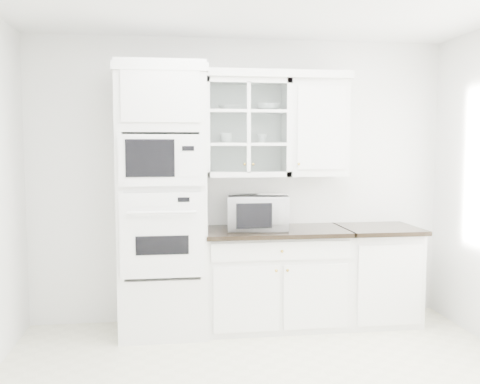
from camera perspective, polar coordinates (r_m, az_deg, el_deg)
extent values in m
cube|color=white|center=(5.16, 0.06, 1.23)|extent=(4.00, 0.02, 2.70)
cube|color=white|center=(4.81, -8.30, -0.89)|extent=(0.76, 0.65, 2.40)
cube|color=white|center=(4.52, -8.29, -4.61)|extent=(0.70, 0.03, 0.72)
cube|color=black|center=(4.51, -8.28, -5.65)|extent=(0.44, 0.01, 0.16)
cube|color=white|center=(4.46, -8.39, 3.34)|extent=(0.70, 0.03, 0.43)
cube|color=black|center=(4.44, -9.56, 3.58)|extent=(0.40, 0.01, 0.31)
cube|color=white|center=(5.07, 3.69, -9.28)|extent=(1.30, 0.60, 0.88)
cube|color=black|center=(4.94, 3.80, -4.21)|extent=(1.32, 0.67, 0.04)
cube|color=white|center=(5.35, 14.36, -8.66)|extent=(0.70, 0.60, 0.88)
cube|color=black|center=(5.23, 14.62, -3.84)|extent=(0.72, 0.67, 0.04)
cube|color=white|center=(5.01, 0.65, 6.83)|extent=(0.80, 0.33, 0.90)
cube|color=white|center=(5.00, 0.65, 5.12)|extent=(0.74, 0.29, 0.02)
cube|color=white|center=(5.01, 0.65, 8.55)|extent=(0.74, 0.29, 0.02)
cube|color=white|center=(5.15, 8.15, 6.73)|extent=(0.55, 0.33, 0.90)
cube|color=white|center=(5.01, -0.52, 12.40)|extent=(2.14, 0.38, 0.07)
imported|color=white|center=(4.92, 1.88, -2.15)|extent=(0.60, 0.52, 0.32)
imported|color=white|center=(4.98, -1.13, 8.98)|extent=(0.25, 0.25, 0.05)
imported|color=white|center=(5.05, 3.01, 9.01)|extent=(0.26, 0.26, 0.07)
imported|color=white|center=(4.97, -1.44, 5.77)|extent=(0.14, 0.14, 0.09)
imported|color=white|center=(5.02, 2.38, 5.71)|extent=(0.11, 0.11, 0.09)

